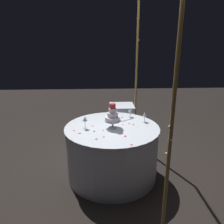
{
  "coord_description": "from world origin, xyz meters",
  "views": [
    {
      "loc": [
        2.76,
        -0.14,
        1.85
      ],
      "look_at": [
        0.0,
        0.0,
        0.95
      ],
      "focal_mm": 35.2,
      "sensor_mm": 36.0,
      "label": 1
    }
  ],
  "objects_px": {
    "wine_glass_1": "(85,119)",
    "wine_glass_0": "(130,110)",
    "wine_glass_2": "(145,115)",
    "tiered_cake": "(113,116)",
    "cake_knife": "(122,121)",
    "side_table": "(122,123)",
    "decorative_arch": "(150,62)",
    "main_table": "(112,151)"
  },
  "relations": [
    {
      "from": "main_table",
      "to": "tiered_cake",
      "type": "relative_size",
      "value": 3.8
    },
    {
      "from": "wine_glass_0",
      "to": "wine_glass_2",
      "type": "xyz_separation_m",
      "value": [
        0.22,
        0.18,
        0.0
      ]
    },
    {
      "from": "main_table",
      "to": "cake_knife",
      "type": "relative_size",
      "value": 4.93
    },
    {
      "from": "side_table",
      "to": "wine_glass_0",
      "type": "relative_size",
      "value": 4.91
    },
    {
      "from": "wine_glass_2",
      "to": "side_table",
      "type": "bearing_deg",
      "value": -166.03
    },
    {
      "from": "wine_glass_0",
      "to": "main_table",
      "type": "bearing_deg",
      "value": -37.62
    },
    {
      "from": "tiered_cake",
      "to": "cake_knife",
      "type": "bearing_deg",
      "value": 148.26
    },
    {
      "from": "cake_knife",
      "to": "wine_glass_0",
      "type": "bearing_deg",
      "value": 142.12
    },
    {
      "from": "decorative_arch",
      "to": "wine_glass_0",
      "type": "relative_size",
      "value": 17.03
    },
    {
      "from": "wine_glass_2",
      "to": "cake_knife",
      "type": "height_order",
      "value": "wine_glass_2"
    },
    {
      "from": "decorative_arch",
      "to": "main_table",
      "type": "relative_size",
      "value": 1.94
    },
    {
      "from": "decorative_arch",
      "to": "main_table",
      "type": "bearing_deg",
      "value": -89.87
    },
    {
      "from": "wine_glass_0",
      "to": "cake_knife",
      "type": "distance_m",
      "value": 0.25
    },
    {
      "from": "side_table",
      "to": "wine_glass_2",
      "type": "relative_size",
      "value": 4.75
    },
    {
      "from": "wine_glass_1",
      "to": "wine_glass_0",
      "type": "bearing_deg",
      "value": 123.08
    },
    {
      "from": "side_table",
      "to": "wine_glass_0",
      "type": "xyz_separation_m",
      "value": [
        0.74,
        0.06,
        0.49
      ]
    },
    {
      "from": "wine_glass_0",
      "to": "cake_knife",
      "type": "xyz_separation_m",
      "value": [
        0.18,
        -0.14,
        -0.1
      ]
    },
    {
      "from": "main_table",
      "to": "wine_glass_0",
      "type": "xyz_separation_m",
      "value": [
        -0.39,
        0.3,
        0.48
      ]
    },
    {
      "from": "tiered_cake",
      "to": "wine_glass_2",
      "type": "bearing_deg",
      "value": 113.4
    },
    {
      "from": "decorative_arch",
      "to": "wine_glass_0",
      "type": "distance_m",
      "value": 0.86
    },
    {
      "from": "tiered_cake",
      "to": "cake_knife",
      "type": "relative_size",
      "value": 1.3
    },
    {
      "from": "side_table",
      "to": "cake_knife",
      "type": "bearing_deg",
      "value": -4.84
    },
    {
      "from": "side_table",
      "to": "wine_glass_0",
      "type": "distance_m",
      "value": 0.89
    },
    {
      "from": "decorative_arch",
      "to": "wine_glass_0",
      "type": "bearing_deg",
      "value": -156.22
    },
    {
      "from": "wine_glass_2",
      "to": "cake_knife",
      "type": "relative_size",
      "value": 0.58
    },
    {
      "from": "main_table",
      "to": "cake_knife",
      "type": "xyz_separation_m",
      "value": [
        -0.21,
        0.16,
        0.37
      ]
    },
    {
      "from": "side_table",
      "to": "wine_glass_2",
      "type": "distance_m",
      "value": 1.1
    },
    {
      "from": "decorative_arch",
      "to": "wine_glass_2",
      "type": "bearing_deg",
      "value": 177.7
    },
    {
      "from": "main_table",
      "to": "wine_glass_1",
      "type": "distance_m",
      "value": 0.62
    },
    {
      "from": "wine_glass_1",
      "to": "wine_glass_2",
      "type": "relative_size",
      "value": 1.09
    },
    {
      "from": "wine_glass_0",
      "to": "wine_glass_1",
      "type": "xyz_separation_m",
      "value": [
        0.43,
        -0.66,
        0.02
      ]
    },
    {
      "from": "decorative_arch",
      "to": "wine_glass_2",
      "type": "distance_m",
      "value": 0.77
    },
    {
      "from": "wine_glass_1",
      "to": "wine_glass_2",
      "type": "bearing_deg",
      "value": 103.76
    },
    {
      "from": "wine_glass_0",
      "to": "wine_glass_1",
      "type": "height_order",
      "value": "wine_glass_1"
    },
    {
      "from": "main_table",
      "to": "wine_glass_0",
      "type": "height_order",
      "value": "wine_glass_0"
    },
    {
      "from": "side_table",
      "to": "wine_glass_1",
      "type": "relative_size",
      "value": 4.34
    },
    {
      "from": "tiered_cake",
      "to": "wine_glass_2",
      "type": "xyz_separation_m",
      "value": [
        -0.2,
        0.47,
        -0.06
      ]
    },
    {
      "from": "wine_glass_0",
      "to": "wine_glass_2",
      "type": "height_order",
      "value": "wine_glass_2"
    },
    {
      "from": "decorative_arch",
      "to": "side_table",
      "type": "distance_m",
      "value": 1.69
    },
    {
      "from": "wine_glass_1",
      "to": "wine_glass_2",
      "type": "xyz_separation_m",
      "value": [
        -0.2,
        0.84,
        -0.02
      ]
    },
    {
      "from": "main_table",
      "to": "cake_knife",
      "type": "distance_m",
      "value": 0.46
    },
    {
      "from": "decorative_arch",
      "to": "tiered_cake",
      "type": "height_order",
      "value": "decorative_arch"
    }
  ]
}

